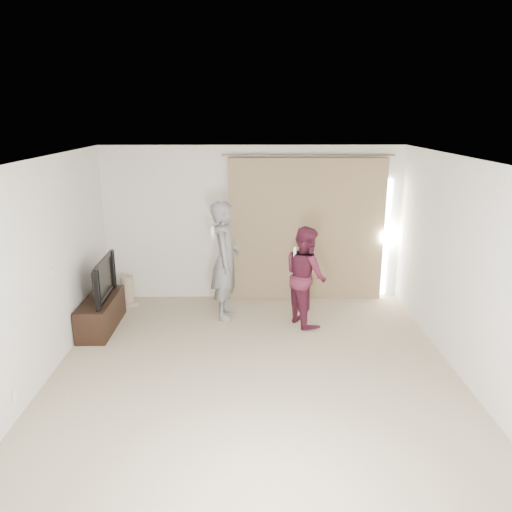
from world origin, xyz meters
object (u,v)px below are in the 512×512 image
Objects in this scene: tv_console at (101,313)px; person_man at (225,260)px; tv at (98,279)px; person_woman at (306,276)px.

person_man reaches higher than tv_console.
person_woman is at bearing -88.86° from tv.
tv_console is 3.09m from person_woman.
person_man is at bearing -78.57° from tv.
tv is 0.70× the size of person_woman.
person_man is 1.25m from person_woman.
person_man is at bearing 13.47° from tv_console.
person_woman is at bearing -12.64° from person_man.
person_man reaches higher than tv.
person_woman reaches higher than tv.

